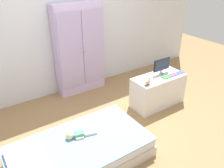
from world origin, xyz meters
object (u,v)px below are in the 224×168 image
tv_stand (158,91)px  rocking_horse_toy (148,82)px  book_green (167,77)px  bed (80,152)px  book_purple (174,75)px  tv_monitor (162,65)px  book_blue (180,73)px  wardrobe (79,50)px  doll (75,135)px

tv_stand → rocking_horse_toy: rocking_horse_toy is taller
book_green → bed: bearing=-169.1°
bed → book_purple: (1.92, 0.34, 0.40)m
tv_monitor → book_blue: bearing=-29.9°
wardrobe → rocking_horse_toy: 1.41m
book_green → book_purple: (0.17, 0.00, -0.00)m
tv_stand → rocking_horse_toy: bearing=-161.2°
wardrobe → book_green: (0.90, -1.28, -0.27)m
tv_monitor → rocking_horse_toy: tv_monitor is taller
book_blue → tv_stand: bearing=166.5°
tv_stand → book_purple: size_ratio=6.45×
doll → book_purple: size_ratio=2.75×
bed → book_green: bearing=10.9°
bed → book_blue: size_ratio=11.29×
wardrobe → tv_monitor: bearing=-50.2°
tv_stand → book_purple: book_purple is taller
bed → tv_monitor: tv_monitor is taller
doll → tv_monitor: tv_monitor is taller
doll → wardrobe: size_ratio=0.24×
bed → rocking_horse_toy: 1.43m
tv_stand → tv_monitor: 0.43m
tv_monitor → book_blue: 0.36m
wardrobe → rocking_horse_toy: (0.47, -1.32, -0.22)m
doll → wardrobe: wardrobe is taller
bed → wardrobe: size_ratio=1.04×
wardrobe → tv_monitor: size_ratio=4.80×
doll → book_blue: size_ratio=2.63×
bed → tv_stand: tv_stand is taller
book_purple → book_blue: bearing=0.0°
book_green → tv_stand: bearing=126.3°
wardrobe → book_purple: bearing=-50.3°
bed → book_blue: (2.07, 0.34, 0.40)m
book_green → doll: bearing=-173.1°
book_green → rocking_horse_toy: bearing=-175.9°
bed → book_purple: size_ratio=11.81×
wardrobe → tv_monitor: (0.93, -1.12, -0.13)m
tv_monitor → book_blue: size_ratio=2.27×
rocking_horse_toy → doll: bearing=-172.2°
doll → bed: bearing=-93.8°
book_purple → tv_monitor: bearing=128.7°
book_green → book_purple: size_ratio=1.08×
rocking_horse_toy → tv_monitor: bearing=22.6°
doll → book_purple: book_purple is taller
tv_monitor → book_purple: 0.25m
bed → book_green: book_green is taller
rocking_horse_toy → book_purple: size_ratio=0.89×
bed → book_blue: bearing=9.2°
doll → book_purple: 1.94m
bed → doll: 0.22m
wardrobe → book_blue: bearing=-46.5°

